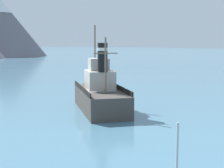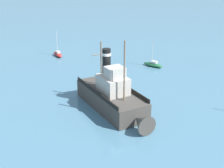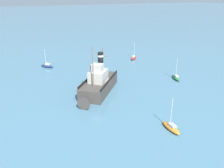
{
  "view_description": "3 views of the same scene",
  "coord_description": "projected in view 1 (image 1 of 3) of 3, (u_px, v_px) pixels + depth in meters",
  "views": [
    {
      "loc": [
        -28.77,
        -25.61,
        8.07
      ],
      "look_at": [
        2.26,
        -1.22,
        3.04
      ],
      "focal_mm": 55.0,
      "sensor_mm": 36.0,
      "label": 1
    },
    {
      "loc": [
        38.91,
        15.53,
        19.61
      ],
      "look_at": [
        -1.63,
        -1.48,
        2.27
      ],
      "focal_mm": 55.0,
      "sensor_mm": 36.0,
      "label": 2
    },
    {
      "loc": [
        15.81,
        41.24,
        19.08
      ],
      "look_at": [
        -1.15,
        0.97,
        1.78
      ],
      "focal_mm": 38.0,
      "sensor_mm": 36.0,
      "label": 3
    }
  ],
  "objects": [
    {
      "name": "old_tugboat",
      "position": [
        100.0,
        94.0,
        40.02
      ],
      "size": [
        11.58,
        13.39,
        9.9
      ],
      "color": "#423D38",
      "rests_on": "ground"
    },
    {
      "name": "ground_plane",
      "position": [
        91.0,
        111.0,
        39.15
      ],
      "size": [
        600.0,
        600.0,
        0.0
      ],
      "primitive_type": "plane",
      "color": "#477289"
    }
  ]
}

